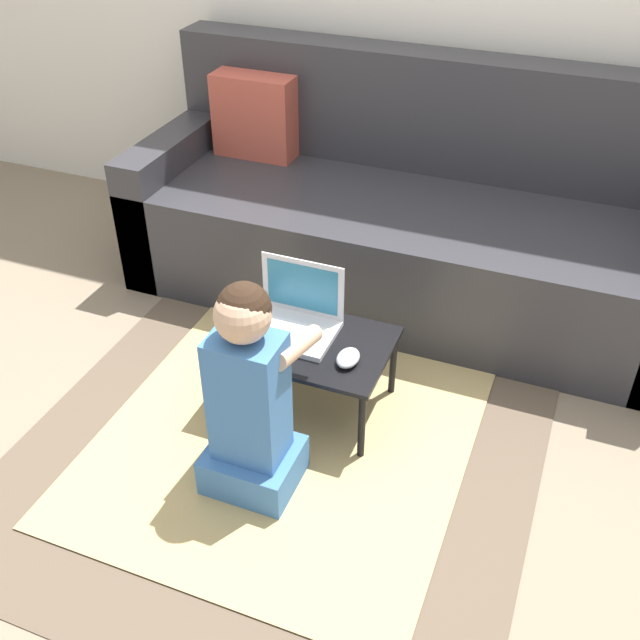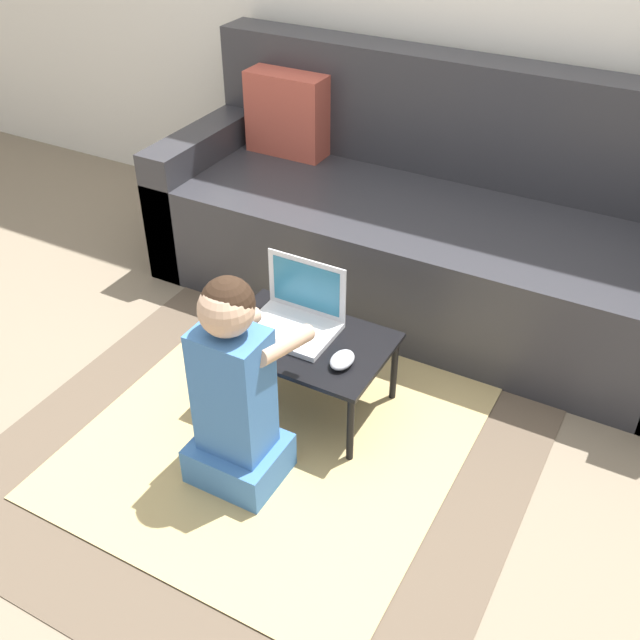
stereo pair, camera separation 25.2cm
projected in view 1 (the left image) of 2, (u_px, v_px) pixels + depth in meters
ground_plane at (307, 437)px, 2.56m from camera, size 16.00×16.00×0.00m
area_rug at (284, 440)px, 2.55m from camera, size 1.68×1.79×0.01m
couch at (406, 221)px, 3.15m from camera, size 2.26×0.85×0.94m
laptop_desk at (306, 347)px, 2.55m from camera, size 0.58×0.39×0.29m
laptop at (294, 320)px, 2.55m from camera, size 0.30×0.22×0.23m
computer_mouse at (348, 358)px, 2.42m from camera, size 0.07×0.11×0.04m
person_seated at (250, 397)px, 2.20m from camera, size 0.28×0.41×0.75m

